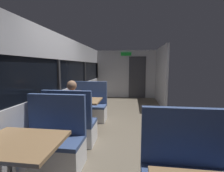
% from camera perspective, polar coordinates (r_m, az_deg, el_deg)
% --- Properties ---
extents(ground_plane, '(3.30, 9.20, 0.02)m').
position_cam_1_polar(ground_plane, '(3.89, 2.29, -16.33)').
color(ground_plane, '#665B4C').
extents(carriage_window_panel_left, '(0.09, 8.48, 2.30)m').
position_cam_1_polar(carriage_window_panel_left, '(3.99, -18.87, 0.54)').
color(carriage_window_panel_left, '#B2B2B7').
rests_on(carriage_window_panel_left, ground_plane).
extents(carriage_end_bulkhead, '(2.90, 0.11, 2.30)m').
position_cam_1_polar(carriage_end_bulkhead, '(7.76, 5.48, 4.17)').
color(carriage_end_bulkhead, '#B2B2B7').
rests_on(carriage_end_bulkhead, ground_plane).
extents(carriage_aisle_panel_right, '(0.08, 2.40, 2.30)m').
position_cam_1_polar(carriage_aisle_panel_right, '(6.67, 17.20, 3.49)').
color(carriage_aisle_panel_right, '#B2B2B7').
rests_on(carriage_aisle_panel_right, ground_plane).
extents(dining_table_near_window, '(0.90, 0.70, 0.74)m').
position_cam_1_polar(dining_table_near_window, '(2.10, -30.46, -19.37)').
color(dining_table_near_window, '#9E9EA3').
rests_on(dining_table_near_window, ground_plane).
extents(bench_near_window_facing_entry, '(0.95, 0.50, 1.10)m').
position_cam_1_polar(bench_near_window_facing_entry, '(2.76, -20.60, -19.44)').
color(bench_near_window_facing_entry, silver).
rests_on(bench_near_window_facing_entry, ground_plane).
extents(dining_table_mid_window, '(0.90, 0.70, 0.74)m').
position_cam_1_polar(dining_table_mid_window, '(3.90, -10.93, -6.36)').
color(dining_table_mid_window, '#9E9EA3').
rests_on(dining_table_mid_window, ground_plane).
extents(bench_mid_window_facing_end, '(0.95, 0.50, 1.10)m').
position_cam_1_polar(bench_mid_window_facing_end, '(3.36, -14.62, -14.25)').
color(bench_mid_window_facing_end, silver).
rests_on(bench_mid_window_facing_end, ground_plane).
extents(bench_mid_window_facing_entry, '(0.95, 0.50, 1.10)m').
position_cam_1_polar(bench_mid_window_facing_entry, '(4.62, -8.11, -8.12)').
color(bench_mid_window_facing_entry, silver).
rests_on(bench_mid_window_facing_entry, ground_plane).
extents(seated_passenger, '(0.47, 0.55, 1.26)m').
position_cam_1_polar(seated_passenger, '(3.36, -14.27, -10.49)').
color(seated_passenger, '#26262D').
rests_on(seated_passenger, ground_plane).
extents(coffee_cup_primary, '(0.07, 0.07, 0.09)m').
position_cam_1_polar(coffee_cup_primary, '(3.88, -11.26, -4.22)').
color(coffee_cup_primary, white).
rests_on(coffee_cup_primary, dining_table_mid_window).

